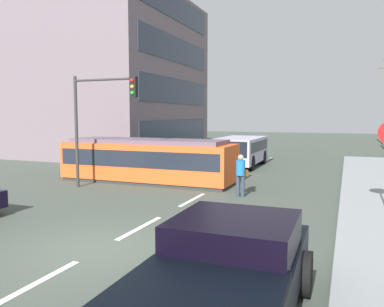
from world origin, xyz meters
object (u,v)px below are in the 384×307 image
object	(u,v)px
pickup_truck_parked	(226,275)
traffic_light_mast	(100,109)
parked_sedan_mid	(161,159)
pedestrian_crossing	(241,173)
streetcar_tram	(148,160)
city_bus	(240,150)

from	to	relation	value
pickup_truck_parked	traffic_light_mast	world-z (taller)	traffic_light_mast
parked_sedan_mid	pedestrian_crossing	bearing A→B (deg)	-42.11
streetcar_tram	traffic_light_mast	world-z (taller)	traffic_light_mast
traffic_light_mast	parked_sedan_mid	bearing A→B (deg)	92.58
pedestrian_crossing	pickup_truck_parked	distance (m)	9.57
pickup_truck_parked	traffic_light_mast	xyz separation A→B (m)	(-8.31, 8.65, 2.67)
city_bus	traffic_light_mast	xyz separation A→B (m)	(-3.62, -9.74, 2.43)
city_bus	traffic_light_mast	distance (m)	10.67
city_bus	traffic_light_mast	world-z (taller)	traffic_light_mast
pedestrian_crossing	city_bus	bearing A→B (deg)	105.15
pedestrian_crossing	pickup_truck_parked	size ratio (longest dim) A/B	0.33
pedestrian_crossing	parked_sedan_mid	world-z (taller)	pedestrian_crossing
streetcar_tram	parked_sedan_mid	size ratio (longest dim) A/B	1.92
pickup_truck_parked	traffic_light_mast	size ratio (longest dim) A/B	1.02
pedestrian_crossing	traffic_light_mast	world-z (taller)	traffic_light_mast
pedestrian_crossing	parked_sedan_mid	bearing A→B (deg)	137.89
city_bus	pedestrian_crossing	xyz separation A→B (m)	(2.46, -9.09, -0.10)
pickup_truck_parked	parked_sedan_mid	distance (m)	17.34
streetcar_tram	pedestrian_crossing	size ratio (longest dim) A/B	5.08
pedestrian_crossing	traffic_light_mast	bearing A→B (deg)	-173.86
pedestrian_crossing	parked_sedan_mid	size ratio (longest dim) A/B	0.38
streetcar_tram	city_bus	size ratio (longest dim) A/B	1.52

